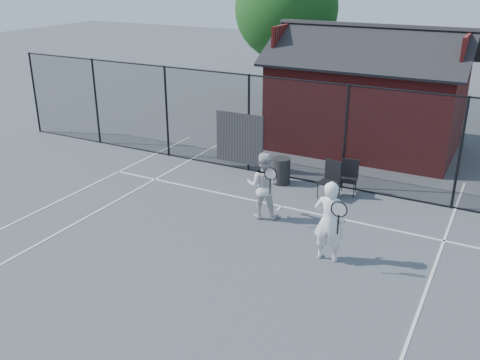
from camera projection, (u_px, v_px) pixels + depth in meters
The scene contains 10 objects.
ground at pixel (226, 257), 11.70m from camera, with size 80.00×80.00×0.00m, color #45494F.
court_lines at pixel (194, 287), 10.61m from camera, with size 11.02×18.00×0.01m.
fence at pixel (301, 133), 15.39m from camera, with size 22.04×3.00×3.00m.
clubhouse at pixel (367, 102), 18.27m from camera, with size 6.50×4.36×4.19m.
tree_left at pixel (286, 9), 23.16m from camera, with size 4.48×4.48×6.44m.
player_front at pixel (329, 221), 11.30m from camera, with size 0.83×0.62×1.82m.
player_back at pixel (263, 185), 13.27m from camera, with size 1.00×0.86×1.72m.
chair_left at pixel (329, 181), 14.48m from camera, with size 0.49×0.51×1.02m, color black.
chair_right at pixel (348, 178), 14.73m from camera, with size 0.46×0.48×0.96m, color black.
waste_bin at pixel (281, 171), 15.55m from camera, with size 0.53×0.53×0.77m, color black.
Camera 1 is at (5.03, -8.90, 5.94)m, focal length 40.00 mm.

